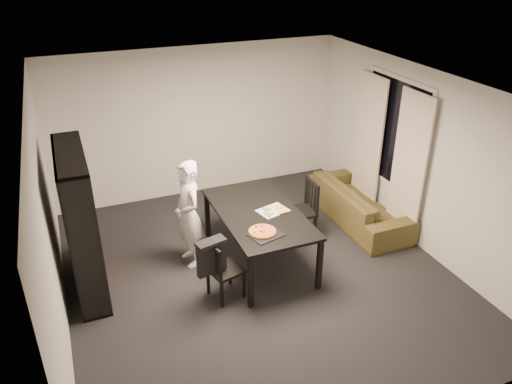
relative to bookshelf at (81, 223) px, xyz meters
name	(u,v)px	position (x,y,z in m)	size (l,w,h in m)	color
room	(258,189)	(2.16, -0.60, 0.35)	(5.01, 5.51, 2.61)	black
window_pane	(395,133)	(4.64, 0.00, 0.55)	(0.02, 1.40, 1.60)	black
window_frame	(394,133)	(4.64, 0.00, 0.55)	(0.03, 1.52, 1.72)	white
curtain_left	(408,168)	(4.56, -0.52, 0.20)	(0.03, 0.70, 2.25)	beige
curtain_right	(368,143)	(4.56, 0.52, 0.20)	(0.03, 0.70, 2.25)	beige
bookshelf	(81,223)	(0.00, 0.00, 0.00)	(0.35, 1.50, 1.90)	black
dining_table	(259,216)	(2.28, -0.32, -0.23)	(1.06, 1.91, 0.79)	black
chair_left	(220,267)	(1.51, -0.91, -0.47)	(0.47, 0.47, 0.84)	black
chair_right	(305,206)	(3.18, 0.02, -0.42)	(0.45, 0.45, 0.93)	black
draped_jacket	(211,256)	(1.40, -0.94, -0.26)	(0.40, 0.24, 0.46)	black
person	(188,214)	(1.38, 0.01, -0.18)	(0.56, 0.37, 1.55)	white
baking_tray	(266,235)	(2.14, -0.91, -0.15)	(0.40, 0.32, 0.01)	black
pepperoni_pizza	(262,231)	(2.11, -0.85, -0.13)	(0.35, 0.35, 0.03)	olive
kitchen_towel	(273,211)	(2.47, -0.37, -0.15)	(0.40, 0.30, 0.01)	white
pizza_slices	(274,211)	(2.47, -0.39, -0.14)	(0.37, 0.31, 0.01)	#B46D38
sofa	(358,203)	(4.21, 0.14, -0.65)	(2.08, 0.81, 0.61)	#473F1C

